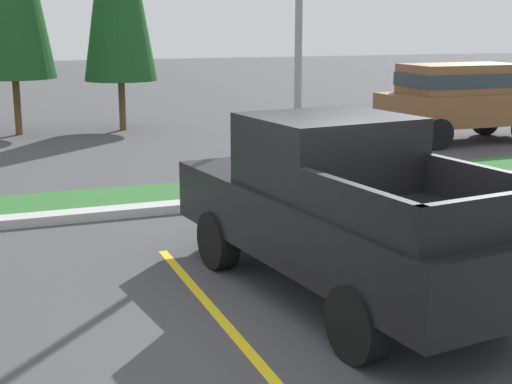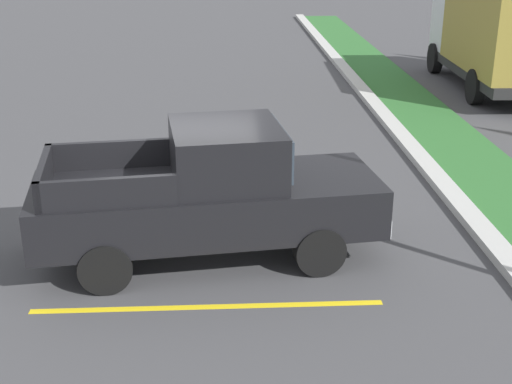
% 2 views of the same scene
% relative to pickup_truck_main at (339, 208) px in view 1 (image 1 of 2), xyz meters
% --- Properties ---
extents(ground_plane, '(120.00, 120.00, 0.00)m').
position_rel_pickup_truck_main_xyz_m(ground_plane, '(-0.63, -0.49, -1.04)').
color(ground_plane, '#424244').
extents(parking_line_near, '(0.12, 4.80, 0.01)m').
position_rel_pickup_truck_main_xyz_m(parking_line_near, '(-1.54, -0.05, -1.04)').
color(parking_line_near, yellow).
rests_on(parking_line_near, ground).
extents(parking_line_far, '(0.12, 4.80, 0.01)m').
position_rel_pickup_truck_main_xyz_m(parking_line_far, '(1.56, -0.05, -1.04)').
color(parking_line_far, yellow).
rests_on(parking_line_far, ground).
extents(curb_strip, '(56.00, 0.40, 0.15)m').
position_rel_pickup_truck_main_xyz_m(curb_strip, '(-0.63, 4.51, -0.97)').
color(curb_strip, '#B2B2AD').
rests_on(curb_strip, ground).
extents(grass_median, '(56.00, 1.80, 0.06)m').
position_rel_pickup_truck_main_xyz_m(grass_median, '(-0.63, 5.61, -1.01)').
color(grass_median, '#2D662D').
rests_on(grass_median, ground).
extents(pickup_truck_main, '(2.53, 5.42, 2.10)m').
position_rel_pickup_truck_main_xyz_m(pickup_truck_main, '(0.00, 0.00, 0.00)').
color(pickup_truck_main, black).
rests_on(pickup_truck_main, ground).
extents(suv_distant, '(4.60, 1.97, 2.10)m').
position_rel_pickup_truck_main_xyz_m(suv_distant, '(8.42, 9.08, 0.20)').
color(suv_distant, black).
rests_on(suv_distant, ground).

